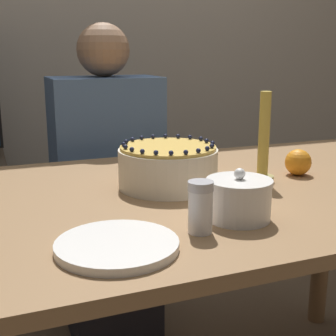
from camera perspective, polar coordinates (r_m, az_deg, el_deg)
wall_behind at (r=2.52m, az=-9.47°, el=17.88°), size 8.00×0.05×2.60m
dining_table at (r=1.27m, az=5.55°, el=-7.37°), size 1.54×0.90×0.77m
cake at (r=1.22m, az=0.00°, el=0.18°), size 0.26×0.26×0.12m
sugar_bowl at (r=1.00m, az=8.62°, el=-3.75°), size 0.14×0.14×0.11m
sugar_shaker at (r=0.91m, az=3.97°, el=-4.74°), size 0.05×0.05×0.10m
plate_stack at (r=0.85m, az=-6.23°, el=-9.36°), size 0.22×0.22×0.02m
candle at (r=1.28m, az=11.57°, el=2.54°), size 0.06×0.06×0.25m
orange_fruit_0 at (r=1.39m, az=15.58°, el=0.68°), size 0.08×0.08×0.08m
orange_fruit_1 at (r=1.40m, az=3.42°, el=1.12°), size 0.07×0.07×0.07m
person_man_blue_shirt at (r=1.85m, az=-7.30°, el=-4.74°), size 0.40×0.34×1.22m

